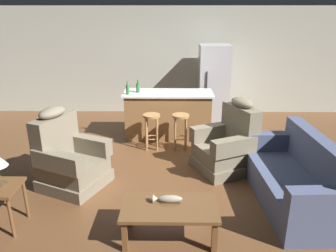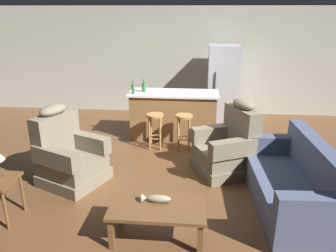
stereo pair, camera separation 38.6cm
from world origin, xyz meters
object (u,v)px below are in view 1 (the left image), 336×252
at_px(fish_figurine, 167,199).
at_px(couch, 296,180).
at_px(recliner_near_island, 228,145).
at_px(bottle_tall_green, 128,89).
at_px(bottle_short_amber, 138,88).
at_px(kitchen_island, 168,115).
at_px(bar_stool_right, 181,125).
at_px(refrigerator, 213,83).
at_px(recliner_near_lamp, 69,159).
at_px(coffee_table, 170,210).
at_px(bar_stool_left, 152,125).

height_order(fish_figurine, couch, couch).
height_order(recliner_near_island, bottle_tall_green, bottle_tall_green).
bearing_deg(bottle_short_amber, kitchen_island, 1.47).
relative_size(recliner_near_island, bar_stool_right, 1.76).
bearing_deg(bar_stool_right, recliner_near_island, -47.12).
xyz_separation_m(refrigerator, bottle_short_amber, (-1.65, -1.22, 0.17)).
distance_m(recliner_near_lamp, refrigerator, 4.10).
height_order(couch, bottle_short_amber, bottle_short_amber).
relative_size(couch, bottle_tall_green, 7.23).
height_order(fish_figurine, bottle_short_amber, bottle_short_amber).
xyz_separation_m(coffee_table, bar_stool_right, (0.18, 2.59, 0.11)).
relative_size(bar_stool_left, bottle_tall_green, 2.54).
xyz_separation_m(couch, recliner_near_lamp, (-3.23, 0.44, 0.08)).
xyz_separation_m(couch, bar_stool_right, (-1.54, 1.83, 0.13)).
bearing_deg(bottle_tall_green, recliner_near_lamp, -110.01).
distance_m(recliner_near_lamp, recliner_near_island, 2.52).
bearing_deg(bottle_tall_green, coffee_table, -74.37).
height_order(coffee_table, refrigerator, refrigerator).
bearing_deg(recliner_near_lamp, fish_figurine, -12.83).
distance_m(coffee_table, bottle_tall_green, 3.22).
bearing_deg(refrigerator, recliner_near_lamp, -127.90).
relative_size(fish_figurine, refrigerator, 0.19).
height_order(recliner_near_island, refrigerator, refrigerator).
distance_m(recliner_near_island, refrigerator, 2.69).
xyz_separation_m(recliner_near_lamp, bottle_tall_green, (0.66, 1.83, 0.63)).
xyz_separation_m(bar_stool_right, bottle_short_amber, (-0.84, 0.61, 0.57)).
relative_size(bar_stool_right, bottle_short_amber, 2.66).
height_order(recliner_near_island, bar_stool_right, recliner_near_island).
height_order(recliner_near_island, bottle_short_amber, bottle_short_amber).
bearing_deg(couch, recliner_near_island, -55.11).
xyz_separation_m(bar_stool_left, refrigerator, (1.35, 1.83, 0.41)).
xyz_separation_m(recliner_near_lamp, bottle_short_amber, (0.85, 2.00, 0.62)).
bearing_deg(bar_stool_left, bottle_short_amber, 116.11).
relative_size(couch, bar_stool_left, 2.85).
xyz_separation_m(recliner_near_island, bar_stool_left, (-1.30, 0.82, 0.05)).
xyz_separation_m(coffee_table, recliner_near_lamp, (-1.51, 1.20, 0.06)).
bearing_deg(fish_figurine, coffee_table, -71.16).
bearing_deg(recliner_near_island, bottle_short_amber, -66.94).
height_order(coffee_table, recliner_near_lamp, recliner_near_lamp).
height_order(coffee_table, fish_figurine, fish_figurine).
distance_m(recliner_near_lamp, bar_stool_right, 2.19).
xyz_separation_m(couch, kitchen_island, (-1.78, 2.46, 0.14)).
bearing_deg(recliner_near_lamp, recliner_near_island, 37.30).
bearing_deg(bar_stool_left, couch, -41.32).
height_order(coffee_table, bar_stool_left, bar_stool_left).
bearing_deg(kitchen_island, fish_figurine, -89.35).
bearing_deg(kitchen_island, bottle_short_amber, -178.53).
relative_size(bar_stool_right, refrigerator, 0.39).
height_order(fish_figurine, recliner_near_island, recliner_near_island).
bearing_deg(kitchen_island, couch, -54.08).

